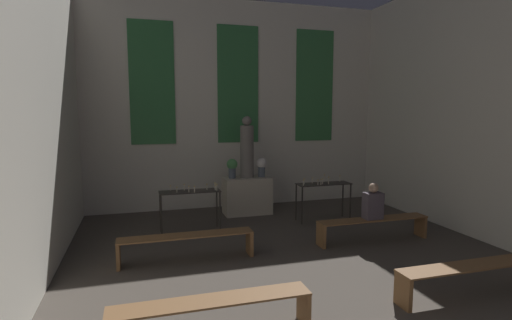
{
  "coord_description": "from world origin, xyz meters",
  "views": [
    {
      "loc": [
        -2.59,
        -0.5,
        2.62
      ],
      "look_at": [
        0.0,
        8.3,
        1.47
      ],
      "focal_mm": 28.0,
      "sensor_mm": 36.0,
      "label": 1
    }
  ],
  "objects_px": {
    "candle_rack_left": "(190,197)",
    "pew_back_right": "(373,224)",
    "candle_rack_right": "(323,189)",
    "flower_vase_left": "(232,167)",
    "flower_vase_right": "(262,166)",
    "altar": "(247,195)",
    "pew_second_right": "(473,273)",
    "statue": "(247,149)",
    "person_seated": "(373,203)",
    "pew_second_left": "(212,309)",
    "pew_back_left": "(187,241)"
  },
  "relations": [
    {
      "from": "statue",
      "to": "flower_vase_left",
      "type": "distance_m",
      "value": 0.58
    },
    {
      "from": "pew_second_right",
      "to": "flower_vase_left",
      "type": "bearing_deg",
      "value": 112.86
    },
    {
      "from": "pew_second_right",
      "to": "pew_back_left",
      "type": "distance_m",
      "value": 4.46
    },
    {
      "from": "flower_vase_right",
      "to": "person_seated",
      "type": "distance_m",
      "value": 3.19
    },
    {
      "from": "pew_second_left",
      "to": "person_seated",
      "type": "relative_size",
      "value": 3.23
    },
    {
      "from": "flower_vase_right",
      "to": "pew_back_right",
      "type": "distance_m",
      "value": 3.29
    },
    {
      "from": "pew_second_right",
      "to": "person_seated",
      "type": "height_order",
      "value": "person_seated"
    },
    {
      "from": "pew_second_right",
      "to": "pew_back_right",
      "type": "bearing_deg",
      "value": 90.0
    },
    {
      "from": "candle_rack_left",
      "to": "pew_second_right",
      "type": "bearing_deg",
      "value": -50.69
    },
    {
      "from": "altar",
      "to": "pew_second_left",
      "type": "xyz_separation_m",
      "value": [
        -1.85,
        -5.3,
        -0.12
      ]
    },
    {
      "from": "statue",
      "to": "pew_back_left",
      "type": "xyz_separation_m",
      "value": [
        -1.85,
        -2.81,
        -1.3
      ]
    },
    {
      "from": "altar",
      "to": "candle_rack_left",
      "type": "height_order",
      "value": "candle_rack_left"
    },
    {
      "from": "altar",
      "to": "pew_back_right",
      "type": "relative_size",
      "value": 0.51
    },
    {
      "from": "pew_second_left",
      "to": "person_seated",
      "type": "xyz_separation_m",
      "value": [
        3.68,
        2.49,
        0.43
      ]
    },
    {
      "from": "pew_second_right",
      "to": "statue",
      "type": "bearing_deg",
      "value": 109.24
    },
    {
      "from": "pew_back_left",
      "to": "pew_second_left",
      "type": "bearing_deg",
      "value": -90.0
    },
    {
      "from": "flower_vase_left",
      "to": "candle_rack_right",
      "type": "height_order",
      "value": "flower_vase_left"
    },
    {
      "from": "altar",
      "to": "pew_back_right",
      "type": "bearing_deg",
      "value": -56.64
    },
    {
      "from": "altar",
      "to": "pew_second_left",
      "type": "bearing_deg",
      "value": -109.24
    },
    {
      "from": "candle_rack_right",
      "to": "pew_second_right",
      "type": "relative_size",
      "value": 0.56
    },
    {
      "from": "altar",
      "to": "candle_rack_left",
      "type": "relative_size",
      "value": 0.91
    },
    {
      "from": "flower_vase_left",
      "to": "flower_vase_right",
      "type": "bearing_deg",
      "value": 0.0
    },
    {
      "from": "candle_rack_right",
      "to": "pew_back_left",
      "type": "bearing_deg",
      "value": -153.72
    },
    {
      "from": "flower_vase_left",
      "to": "candle_rack_left",
      "type": "xyz_separation_m",
      "value": [
        -1.19,
        -1.12,
        -0.46
      ]
    },
    {
      "from": "candle_rack_right",
      "to": "pew_second_left",
      "type": "relative_size",
      "value": 0.56
    },
    {
      "from": "flower_vase_left",
      "to": "flower_vase_right",
      "type": "distance_m",
      "value": 0.77
    },
    {
      "from": "altar",
      "to": "flower_vase_right",
      "type": "relative_size",
      "value": 2.44
    },
    {
      "from": "candle_rack_left",
      "to": "flower_vase_left",
      "type": "bearing_deg",
      "value": 43.33
    },
    {
      "from": "altar",
      "to": "flower_vase_left",
      "type": "height_order",
      "value": "flower_vase_left"
    },
    {
      "from": "candle_rack_right",
      "to": "pew_back_right",
      "type": "distance_m",
      "value": 1.76
    },
    {
      "from": "pew_second_right",
      "to": "person_seated",
      "type": "relative_size",
      "value": 3.23
    },
    {
      "from": "flower_vase_left",
      "to": "person_seated",
      "type": "height_order",
      "value": "flower_vase_left"
    },
    {
      "from": "statue",
      "to": "altar",
      "type": "bearing_deg",
      "value": 0.0
    },
    {
      "from": "pew_back_right",
      "to": "candle_rack_left",
      "type": "bearing_deg",
      "value": 153.71
    },
    {
      "from": "pew_second_right",
      "to": "candle_rack_right",
      "type": "bearing_deg",
      "value": 93.79
    },
    {
      "from": "candle_rack_left",
      "to": "pew_back_right",
      "type": "relative_size",
      "value": 0.56
    },
    {
      "from": "flower_vase_left",
      "to": "flower_vase_right",
      "type": "height_order",
      "value": "same"
    },
    {
      "from": "candle_rack_right",
      "to": "person_seated",
      "type": "distance_m",
      "value": 1.71
    },
    {
      "from": "altar",
      "to": "pew_second_right",
      "type": "relative_size",
      "value": 0.51
    },
    {
      "from": "candle_rack_right",
      "to": "pew_back_left",
      "type": "relative_size",
      "value": 0.56
    },
    {
      "from": "candle_rack_left",
      "to": "pew_back_left",
      "type": "distance_m",
      "value": 1.76
    },
    {
      "from": "flower_vase_left",
      "to": "person_seated",
      "type": "distance_m",
      "value": 3.61
    },
    {
      "from": "altar",
      "to": "pew_second_right",
      "type": "bearing_deg",
      "value": -70.76
    },
    {
      "from": "candle_rack_left",
      "to": "candle_rack_right",
      "type": "relative_size",
      "value": 1.0
    },
    {
      "from": "altar",
      "to": "candle_rack_right",
      "type": "height_order",
      "value": "candle_rack_right"
    },
    {
      "from": "flower_vase_left",
      "to": "candle_rack_left",
      "type": "height_order",
      "value": "flower_vase_left"
    },
    {
      "from": "flower_vase_right",
      "to": "statue",
      "type": "bearing_deg",
      "value": -180.0
    },
    {
      "from": "candle_rack_left",
      "to": "pew_back_left",
      "type": "height_order",
      "value": "candle_rack_left"
    },
    {
      "from": "flower_vase_left",
      "to": "candle_rack_right",
      "type": "relative_size",
      "value": 0.37
    },
    {
      "from": "altar",
      "to": "person_seated",
      "type": "relative_size",
      "value": 1.64
    }
  ]
}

